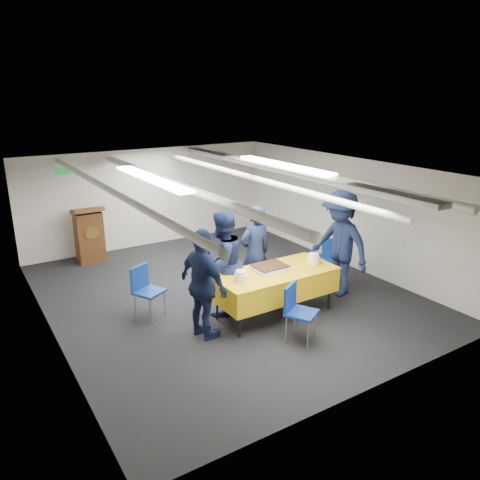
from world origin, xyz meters
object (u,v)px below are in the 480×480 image
at_px(serving_table, 275,283).
at_px(sailor_a, 255,253).
at_px(sailor_b, 222,263).
at_px(chair_right, 328,257).
at_px(chair_left, 145,286).
at_px(sheet_cake, 270,268).
at_px(sailor_c, 204,285).
at_px(sailor_d, 340,244).
at_px(podium, 89,234).
at_px(chair_near, 297,307).

distance_m(serving_table, sailor_a, 0.78).
bearing_deg(sailor_b, chair_right, 163.80).
relative_size(chair_right, chair_left, 1.00).
relative_size(chair_right, sailor_b, 0.49).
distance_m(sheet_cake, sailor_a, 0.66).
distance_m(sailor_c, sailor_d, 2.83).
xyz_separation_m(chair_left, sailor_b, (1.13, -0.57, 0.35)).
relative_size(sailor_c, sailor_d, 0.89).
bearing_deg(sheet_cake, podium, 113.87).
height_order(chair_right, sailor_b, sailor_b).
bearing_deg(podium, chair_near, -71.83).
xyz_separation_m(serving_table, chair_left, (-1.84, 1.08, -0.03)).
relative_size(serving_table, sheet_cake, 3.69).
bearing_deg(chair_near, sailor_c, 144.52).
xyz_separation_m(chair_left, sailor_a, (1.92, -0.36, 0.32)).
relative_size(podium, sailor_c, 0.73).
height_order(sheet_cake, sailor_a, sailor_a).
relative_size(sheet_cake, sailor_c, 0.32).
bearing_deg(sailor_a, sailor_d, 154.05).
height_order(chair_near, chair_right, same).
bearing_deg(sailor_c, chair_near, -135.31).
distance_m(sheet_cake, sailor_b, 0.78).
relative_size(chair_near, chair_left, 1.00).
distance_m(chair_near, chair_right, 2.35).
height_order(serving_table, sailor_c, sailor_c).
bearing_deg(serving_table, chair_right, 17.84).
relative_size(serving_table, podium, 1.63).
relative_size(chair_right, sailor_c, 0.51).
relative_size(sheet_cake, sailor_d, 0.29).
height_order(podium, chair_left, podium).
xyz_separation_m(serving_table, chair_near, (-0.22, -0.85, -0.03)).
height_order(podium, sailor_c, sailor_c).
height_order(serving_table, sheet_cake, sheet_cake).
xyz_separation_m(serving_table, sheet_cake, (-0.05, 0.07, 0.26)).
bearing_deg(serving_table, podium, 114.10).
bearing_deg(podium, chair_right, -45.99).
height_order(sheet_cake, chair_right, chair_right).
xyz_separation_m(chair_left, sailor_c, (0.49, -1.13, 0.32)).
xyz_separation_m(sailor_b, sailor_d, (2.18, -0.44, 0.08)).
distance_m(sheet_cake, sailor_d, 1.54).
relative_size(chair_left, sailor_d, 0.45).
xyz_separation_m(chair_right, chair_left, (-3.51, 0.54, 0.00)).
distance_m(serving_table, chair_left, 2.13).
bearing_deg(serving_table, sailor_c, -177.89).
bearing_deg(chair_near, sailor_b, 109.53).
relative_size(podium, chair_right, 1.44).
height_order(chair_left, sailor_a, sailor_a).
bearing_deg(chair_near, sailor_a, 78.91).
bearing_deg(serving_table, sailor_d, 2.57).
xyz_separation_m(chair_right, sailor_a, (-1.59, 0.18, 0.32)).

